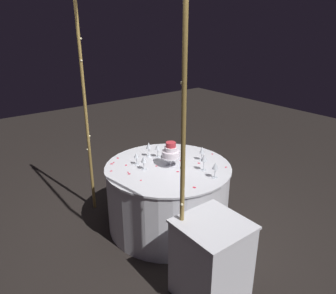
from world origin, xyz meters
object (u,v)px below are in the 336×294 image
(wine_glass_1, at_px, (202,151))
(wine_glass_2, at_px, (204,158))
(side_table, at_px, (211,261))
(wine_glass_5, at_px, (149,146))
(decorative_arch, at_px, (123,101))
(wine_glass_3, at_px, (158,147))
(main_table, at_px, (168,196))
(wine_glass_4, at_px, (215,166))
(tiered_cake, at_px, (171,152))
(wine_glass_6, at_px, (136,156))
(wine_glass_0, at_px, (144,160))

(wine_glass_1, height_order, wine_glass_2, wine_glass_2)
(side_table, relative_size, wine_glass_5, 4.21)
(decorative_arch, relative_size, wine_glass_1, 15.29)
(side_table, height_order, wine_glass_1, wine_glass_1)
(wine_glass_5, bearing_deg, wine_glass_3, -137.63)
(main_table, bearing_deg, side_table, 161.21)
(wine_glass_3, relative_size, wine_glass_5, 0.93)
(wine_glass_2, bearing_deg, wine_glass_4, 170.61)
(decorative_arch, distance_m, wine_glass_3, 0.93)
(tiered_cake, xyz_separation_m, wine_glass_3, (0.28, -0.03, -0.03))
(wine_glass_1, distance_m, wine_glass_2, 0.27)
(main_table, distance_m, side_table, 1.12)
(wine_glass_2, height_order, wine_glass_6, wine_glass_2)
(main_table, relative_size, wine_glass_2, 7.61)
(tiered_cake, relative_size, wine_glass_6, 1.99)
(side_table, bearing_deg, main_table, -18.79)
(side_table, relative_size, wine_glass_2, 4.05)
(wine_glass_1, distance_m, wine_glass_4, 0.46)
(wine_glass_6, bearing_deg, main_table, -134.22)
(wine_glass_4, bearing_deg, wine_glass_1, -26.39)
(wine_glass_2, distance_m, wine_glass_6, 0.74)
(decorative_arch, bearing_deg, wine_glass_2, -112.66)
(tiered_cake, height_order, wine_glass_6, tiered_cake)
(side_table, bearing_deg, wine_glass_5, -13.77)
(wine_glass_0, height_order, wine_glass_5, wine_glass_5)
(wine_glass_1, bearing_deg, wine_glass_3, 42.92)
(wine_glass_5, relative_size, wine_glass_6, 1.28)
(main_table, distance_m, wine_glass_5, 0.61)
(tiered_cake, xyz_separation_m, wine_glass_5, (0.36, 0.05, -0.03))
(side_table, distance_m, wine_glass_4, 0.93)
(wine_glass_3, relative_size, wine_glass_6, 1.20)
(wine_glass_0, xyz_separation_m, wine_glass_4, (-0.60, -0.46, 0.01))
(wine_glass_5, bearing_deg, decorative_arch, 124.26)
(tiered_cake, distance_m, wine_glass_4, 0.53)
(main_table, height_order, side_table, main_table)
(wine_glass_0, xyz_separation_m, wine_glass_2, (-0.41, -0.49, 0.02))
(side_table, bearing_deg, wine_glass_6, -4.79)
(wine_glass_3, bearing_deg, main_table, 168.14)
(wine_glass_3, xyz_separation_m, wine_glass_6, (-0.02, 0.31, -0.02))
(decorative_arch, relative_size, side_table, 3.35)
(main_table, relative_size, wine_glass_3, 8.48)
(side_table, distance_m, wine_glass_1, 1.32)
(main_table, xyz_separation_m, wine_glass_1, (-0.11, -0.41, 0.49))
(main_table, distance_m, wine_glass_6, 0.59)
(main_table, xyz_separation_m, tiered_cake, (-0.01, -0.03, 0.53))
(main_table, distance_m, wine_glass_1, 0.65)
(main_table, relative_size, side_table, 1.88)
(side_table, distance_m, wine_glass_2, 1.08)
(side_table, distance_m, wine_glass_5, 1.54)
(decorative_arch, height_order, side_table, decorative_arch)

